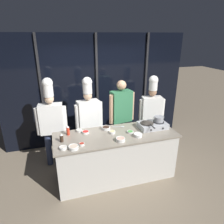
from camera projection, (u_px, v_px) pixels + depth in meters
The scene contains 23 objects.
ground_plane at pixel (116, 175), 4.04m from camera, with size 24.00×24.00×0.00m, color #7F705B.
window_wall_back at pixel (97, 91), 4.94m from camera, with size 4.54×0.09×2.70m.
demo_counter at pixel (116, 155), 3.87m from camera, with size 2.28×0.83×0.92m.
portable_stove at pixel (153, 125), 3.95m from camera, with size 0.55×0.37×0.11m.
frying_pan at pixel (147, 122), 3.88m from camera, with size 0.26×0.45×0.04m.
stock_pot at pixel (159, 119), 3.94m from camera, with size 0.22×0.19×0.11m.
squeeze_bottle_chili at pixel (68, 130), 3.65m from camera, with size 0.06×0.06×0.19m.
squeeze_bottle_soy at pixel (62, 138), 3.42m from camera, with size 0.06×0.06×0.16m.
prep_bowl_scallions at pixel (130, 132), 3.75m from camera, with size 0.12×0.12×0.04m.
prep_bowl_bean_sprouts at pixel (79, 130), 3.80m from camera, with size 0.11×0.11×0.04m.
prep_bowl_ginger at pixel (112, 132), 3.74m from camera, with size 0.12×0.12×0.05m.
prep_bowl_shrimp at pixel (121, 139), 3.46m from camera, with size 0.16×0.16×0.06m.
prep_bowl_chicken at pixel (74, 147), 3.22m from camera, with size 0.17×0.17×0.06m.
prep_bowl_rice at pixel (138, 135), 3.61m from camera, with size 0.16×0.16×0.06m.
prep_bowl_soy_glaze at pixel (106, 128), 3.89m from camera, with size 0.17×0.17×0.06m.
prep_bowl_chili_flakes at pixel (82, 144), 3.33m from camera, with size 0.09×0.09×0.04m.
prep_bowl_bell_pepper at pixel (86, 132), 3.74m from camera, with size 0.14×0.14×0.04m.
prep_bowl_onion at pixel (63, 148), 3.22m from camera, with size 0.13×0.13×0.04m.
serving_spoon_slotted at pixel (121, 127), 3.99m from camera, with size 0.25×0.10×0.02m.
chef_head at pixel (51, 119), 4.03m from camera, with size 0.61×0.28×1.90m.
chef_sous at pixel (89, 115), 4.27m from camera, with size 0.60×0.30×1.86m.
person_guest at pixel (121, 112), 4.37m from camera, with size 0.59×0.30×1.77m.
chef_line at pixel (151, 110), 4.59m from camera, with size 0.58×0.31×1.83m.
Camera 1 is at (-1.02, -3.14, 2.65)m, focal length 32.00 mm.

